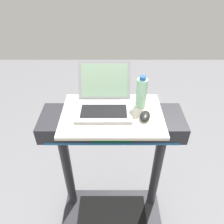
# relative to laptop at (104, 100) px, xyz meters

# --- Properties ---
(desk_board) EXTENTS (0.62, 0.43, 0.02)m
(desk_board) POSITION_rel_laptop_xyz_m (0.05, -0.08, -0.06)
(desk_board) COLOR beige
(desk_board) RESTS_ON treadmill_base
(laptop) EXTENTS (0.34, 0.36, 0.23)m
(laptop) POSITION_rel_laptop_xyz_m (0.00, 0.00, 0.00)
(laptop) COLOR #B7B7BC
(laptop) RESTS_ON desk_board
(computer_mouse) EXTENTS (0.08, 0.11, 0.03)m
(computer_mouse) POSITION_rel_laptop_xyz_m (0.25, -0.12, -0.03)
(computer_mouse) COLOR black
(computer_mouse) RESTS_ON desk_board
(water_bottle) EXTENTS (0.07, 0.07, 0.21)m
(water_bottle) POSITION_rel_laptop_xyz_m (0.23, 0.01, 0.05)
(water_bottle) COLOR #9EDBB2
(water_bottle) RESTS_ON desk_board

